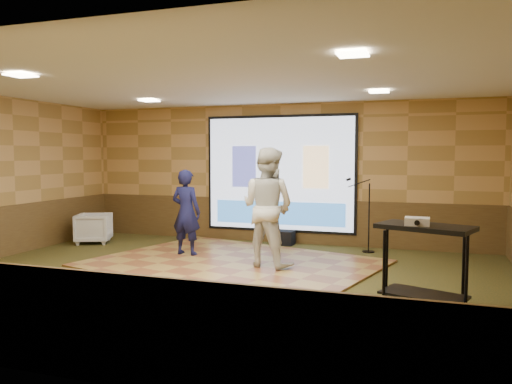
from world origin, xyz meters
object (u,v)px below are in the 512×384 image
(dance_floor, at_px, (233,263))
(banquet_chair, at_px, (94,228))
(player_right, at_px, (267,207))
(duffel_bag, at_px, (283,238))
(projector, at_px, (417,221))
(projector_screen, at_px, (279,175))
(mic_stand, at_px, (366,227))
(player_left, at_px, (186,212))
(av_table, at_px, (425,251))

(dance_floor, height_order, banquet_chair, banquet_chair)
(player_right, distance_m, duffel_bag, 2.36)
(player_right, xyz_separation_m, projector, (2.42, -1.99, 0.11))
(projector_screen, bearing_deg, banquet_chair, -160.78)
(dance_floor, bearing_deg, projector, -33.79)
(banquet_chair, bearing_deg, player_right, -128.03)
(projector_screen, xyz_separation_m, mic_stand, (1.90, -0.47, -0.98))
(player_right, relative_size, duffel_bag, 4.16)
(dance_floor, distance_m, player_left, 1.41)
(player_left, xyz_separation_m, player_right, (1.73, -0.43, 0.20))
(player_left, height_order, av_table, player_left)
(av_table, bearing_deg, projector, -139.87)
(projector, bearing_deg, player_left, 150.68)
(player_left, height_order, projector, player_left)
(duffel_bag, bearing_deg, banquet_chair, -164.19)
(projector, distance_m, banquet_chair, 7.38)
(projector_screen, bearing_deg, player_right, -78.89)
(banquet_chair, bearing_deg, duffel_bag, -98.29)
(player_left, distance_m, projector, 4.82)
(av_table, relative_size, mic_stand, 0.75)
(projector, bearing_deg, av_table, 41.08)
(player_right, height_order, projector, player_right)
(mic_stand, bearing_deg, duffel_bag, 165.90)
(dance_floor, bearing_deg, projector_screen, 85.55)
(av_table, xyz_separation_m, banquet_chair, (-6.76, 2.97, -0.47))
(mic_stand, relative_size, duffel_bag, 3.05)
(mic_stand, bearing_deg, av_table, -80.02)
(player_left, bearing_deg, player_right, 170.38)
(av_table, bearing_deg, player_right, 142.62)
(player_right, bearing_deg, duffel_bag, -66.04)
(projector, bearing_deg, banquet_chair, 156.41)
(banquet_chair, bearing_deg, dance_floor, -129.53)
(av_table, bearing_deg, projector_screen, 124.72)
(dance_floor, bearing_deg, mic_stand, 41.65)
(projector_screen, relative_size, dance_floor, 0.71)
(projector_screen, height_order, av_table, projector_screen)
(player_left, xyz_separation_m, mic_stand, (3.16, 1.48, -0.34))
(banquet_chair, bearing_deg, projector_screen, -94.87)
(projector_screen, relative_size, player_left, 2.07)
(av_table, xyz_separation_m, mic_stand, (-1.08, 3.82, -0.30))
(projector, height_order, banquet_chair, projector)
(player_left, distance_m, player_right, 1.80)
(av_table, distance_m, mic_stand, 3.98)
(banquet_chair, relative_size, duffel_bag, 1.48)
(player_left, distance_m, banquet_chair, 2.65)
(player_left, bearing_deg, banquet_chair, -9.55)
(player_left, distance_m, duffel_bag, 2.34)
(projector_screen, xyz_separation_m, dance_floor, (-0.18, -2.32, -1.46))
(mic_stand, height_order, banquet_chair, mic_stand)
(mic_stand, bearing_deg, banquet_chair, -177.21)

